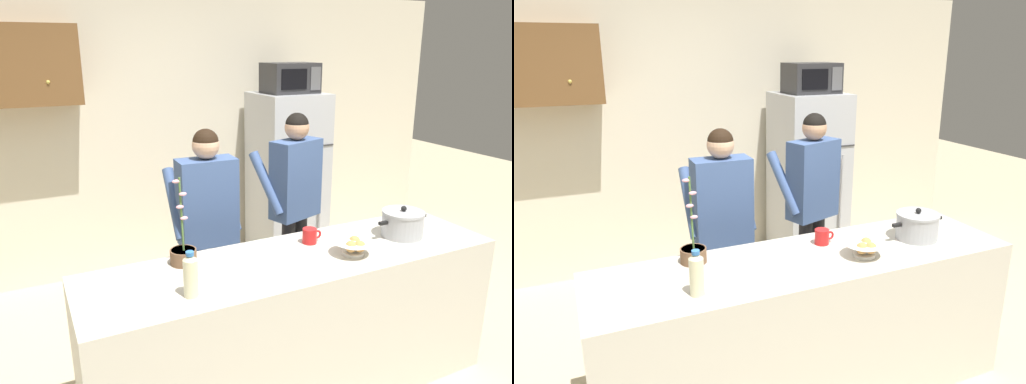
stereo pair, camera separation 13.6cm
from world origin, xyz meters
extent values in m
cube|color=beige|center=(0.00, 2.30, 1.30)|extent=(6.00, 0.12, 2.60)
sphere|color=gold|center=(-1.12, 1.90, 1.84)|extent=(0.03, 0.03, 0.03)
cube|color=beige|center=(0.00, 0.00, 0.46)|extent=(2.53, 0.68, 0.92)
cube|color=#B7BABF|center=(0.99, 1.85, 0.84)|extent=(0.64, 0.64, 1.68)
cube|color=#333333|center=(0.99, 1.53, 1.21)|extent=(0.63, 0.01, 0.01)
cylinder|color=#B2B2B7|center=(1.17, 1.50, 0.75)|extent=(0.02, 0.02, 0.75)
cube|color=#2D2D30|center=(0.99, 1.83, 1.82)|extent=(0.48, 0.36, 0.28)
cube|color=black|center=(0.93, 1.65, 1.82)|extent=(0.26, 0.01, 0.18)
cube|color=#59595B|center=(1.16, 1.65, 1.82)|extent=(0.11, 0.01, 0.21)
cylinder|color=#33384C|center=(-0.19, 0.77, 0.38)|extent=(0.11, 0.11, 0.77)
cylinder|color=#33384C|center=(-0.33, 0.77, 0.38)|extent=(0.11, 0.11, 0.77)
cube|color=#3F598C|center=(-0.26, 0.77, 1.07)|extent=(0.41, 0.21, 0.61)
sphere|color=#D8A884|center=(-0.26, 0.77, 1.47)|extent=(0.19, 0.19, 0.19)
sphere|color=black|center=(-0.26, 0.77, 1.49)|extent=(0.18, 0.18, 0.18)
cylinder|color=#3F598C|center=(-0.06, 0.89, 1.05)|extent=(0.09, 0.36, 0.47)
cylinder|color=#3F598C|center=(-0.46, 0.90, 1.05)|extent=(0.09, 0.36, 0.47)
cylinder|color=black|center=(0.61, 0.96, 0.39)|extent=(0.11, 0.11, 0.79)
cylinder|color=black|center=(0.48, 0.92, 0.39)|extent=(0.11, 0.11, 0.79)
cube|color=#3F598C|center=(0.54, 0.94, 1.10)|extent=(0.45, 0.31, 0.62)
sphere|color=tan|center=(0.54, 0.94, 1.51)|extent=(0.19, 0.19, 0.19)
sphere|color=black|center=(0.54, 0.94, 1.53)|extent=(0.18, 0.18, 0.18)
cylinder|color=#3F598C|center=(0.70, 1.12, 1.08)|extent=(0.19, 0.38, 0.48)
cylinder|color=#3F598C|center=(0.31, 1.00, 1.08)|extent=(0.19, 0.38, 0.48)
cylinder|color=#ADAFB5|center=(0.78, -0.01, 1.00)|extent=(0.26, 0.26, 0.15)
cylinder|color=#ADAFB5|center=(0.78, -0.01, 1.08)|extent=(0.27, 0.27, 0.02)
sphere|color=black|center=(0.78, -0.01, 1.11)|extent=(0.04, 0.04, 0.04)
cube|color=black|center=(0.62, -0.01, 1.03)|extent=(0.06, 0.02, 0.02)
cube|color=black|center=(0.94, -0.01, 1.03)|extent=(0.06, 0.02, 0.02)
cylinder|color=red|center=(0.18, 0.15, 0.97)|extent=(0.09, 0.09, 0.10)
torus|color=red|center=(0.23, 0.15, 0.97)|extent=(0.06, 0.01, 0.06)
cylinder|color=white|center=(0.32, -0.11, 0.93)|extent=(0.13, 0.13, 0.02)
cone|color=white|center=(0.32, -0.11, 0.97)|extent=(0.24, 0.24, 0.06)
sphere|color=tan|center=(0.28, -0.13, 0.98)|extent=(0.07, 0.07, 0.07)
sphere|color=tan|center=(0.35, -0.08, 0.98)|extent=(0.07, 0.07, 0.07)
sphere|color=tan|center=(0.33, -0.15, 0.98)|extent=(0.07, 0.07, 0.07)
cylinder|color=beige|center=(-0.71, -0.17, 1.02)|extent=(0.07, 0.07, 0.20)
cone|color=beige|center=(-0.71, -0.17, 1.13)|extent=(0.07, 0.07, 0.03)
cylinder|color=#3372BF|center=(-0.71, -0.17, 1.15)|extent=(0.04, 0.04, 0.02)
cylinder|color=brown|center=(-0.63, 0.21, 0.96)|extent=(0.15, 0.15, 0.09)
cylinder|color=#38281E|center=(-0.63, 0.21, 1.00)|extent=(0.14, 0.14, 0.01)
cylinder|color=#4C7238|center=(-0.63, 0.21, 1.21)|extent=(0.01, 0.03, 0.42)
ellipsoid|color=pink|center=(-0.61, 0.21, 1.19)|extent=(0.04, 0.03, 0.02)
ellipsoid|color=pink|center=(-0.63, 0.20, 1.26)|extent=(0.04, 0.03, 0.02)
ellipsoid|color=pink|center=(-0.61, 0.21, 1.33)|extent=(0.04, 0.03, 0.02)
ellipsoid|color=pink|center=(-0.64, 0.23, 1.40)|extent=(0.04, 0.03, 0.02)
camera|label=1|loc=(-1.37, -2.23, 2.10)|focal=33.98mm
camera|label=2|loc=(-1.25, -2.28, 2.10)|focal=33.98mm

